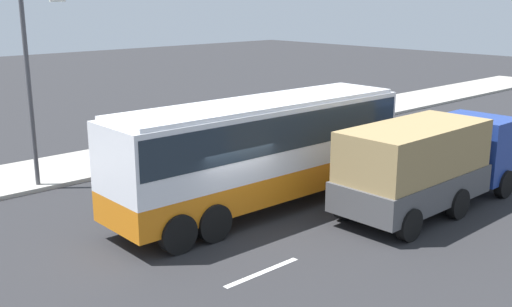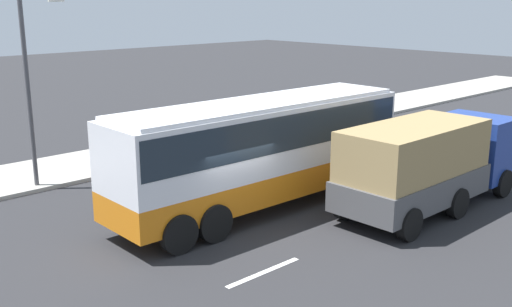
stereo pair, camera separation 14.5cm
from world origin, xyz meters
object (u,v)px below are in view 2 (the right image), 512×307
Objects in this scene: coach_bus at (262,143)px; cargo_truck at (429,161)px; street_lamp at (31,77)px; pedestrian_at_crossing at (182,131)px.

cargo_truck is at bearing -41.98° from coach_bus.
coach_bus is at bearing -58.23° from street_lamp.
cargo_truck is 1.12× the size of street_lamp.
coach_bus is 8.38m from street_lamp.
street_lamp reaches higher than cargo_truck.
cargo_truck is (3.91, -3.65, -0.59)m from coach_bus.
pedestrian_at_crossing is 0.24× the size of street_lamp.
cargo_truck reaches higher than pedestrian_at_crossing.
pedestrian_at_crossing is at bearing 99.05° from cargo_truck.
coach_bus is at bearing 172.60° from pedestrian_at_crossing.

